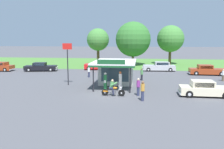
# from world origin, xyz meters

# --- Properties ---
(ground_plane) EXTENTS (300.00, 300.00, 0.00)m
(ground_plane) POSITION_xyz_m (0.00, 0.00, 0.00)
(ground_plane) COLOR #4C4C51
(grass_verge_strip) EXTENTS (120.00, 24.00, 0.01)m
(grass_verge_strip) POSITION_xyz_m (0.00, 30.00, 0.00)
(grass_verge_strip) COLOR #477A33
(grass_verge_strip) RESTS_ON ground
(service_station_kiosk) EXTENTS (4.65, 6.72, 3.36)m
(service_station_kiosk) POSITION_xyz_m (0.08, 4.87, 1.71)
(service_station_kiosk) COLOR beige
(service_station_kiosk) RESTS_ON ground
(gas_pump_nearside) EXTENTS (0.44, 0.44, 1.88)m
(gas_pump_nearside) POSITION_xyz_m (-0.72, 1.74, 0.85)
(gas_pump_nearside) COLOR slate
(gas_pump_nearside) RESTS_ON ground
(gas_pump_offside) EXTENTS (0.44, 0.44, 2.02)m
(gas_pump_offside) POSITION_xyz_m (0.88, 1.74, 0.93)
(gas_pump_offside) COLOR slate
(gas_pump_offside) RESTS_ON ground
(motorcycle_with_rider) EXTENTS (2.24, 0.70, 1.58)m
(motorcycle_with_rider) POSITION_xyz_m (0.38, -0.71, 0.65)
(motorcycle_with_rider) COLOR black
(motorcycle_with_rider) RESTS_ON ground
(featured_classic_sedan) EXTENTS (4.92, 1.99, 1.48)m
(featured_classic_sedan) POSITION_xyz_m (9.01, 0.30, 0.67)
(featured_classic_sedan) COLOR beige
(featured_classic_sedan) RESTS_ON ground
(parked_car_back_row_centre_left) EXTENTS (5.23, 2.31, 1.54)m
(parked_car_back_row_centre_left) POSITION_xyz_m (-4.36, 17.82, 0.70)
(parked_car_back_row_centre_left) COLOR red
(parked_car_back_row_centre_left) RESTS_ON ground
(parked_car_second_row_spare) EXTENTS (5.71, 2.94, 1.44)m
(parked_car_second_row_spare) POSITION_xyz_m (-13.89, 14.90, 0.66)
(parked_car_second_row_spare) COLOR black
(parked_car_second_row_spare) RESTS_ON ground
(parked_car_back_row_centre) EXTENTS (5.48, 2.13, 1.52)m
(parked_car_back_row_centre) POSITION_xyz_m (12.96, 13.96, 0.69)
(parked_car_back_row_centre) COLOR #993819
(parked_car_back_row_centre) RESTS_ON ground
(parked_car_back_row_far_right) EXTENTS (5.61, 2.04, 1.57)m
(parked_car_back_row_far_right) POSITION_xyz_m (6.17, 17.39, 0.72)
(parked_car_back_row_far_right) COLOR #B7B7BC
(parked_car_back_row_far_right) RESTS_ON ground
(bystander_chatting_near_pumps) EXTENTS (0.34, 0.34, 1.55)m
(bystander_chatting_near_pumps) POSITION_xyz_m (-4.28, 9.52, 0.81)
(bystander_chatting_near_pumps) COLOR #2D3351
(bystander_chatting_near_pumps) RESTS_ON ground
(bystander_strolling_foreground) EXTENTS (0.34, 0.34, 1.77)m
(bystander_strolling_foreground) POSITION_xyz_m (3.17, -2.17, 0.94)
(bystander_strolling_foreground) COLOR #2D3351
(bystander_strolling_foreground) RESTS_ON ground
(bystander_standing_back_lot) EXTENTS (0.34, 0.34, 1.53)m
(bystander_standing_back_lot) POSITION_xyz_m (13.55, 8.79, 0.80)
(bystander_standing_back_lot) COLOR brown
(bystander_standing_back_lot) RESTS_ON ground
(bystander_admiring_sedan) EXTENTS (0.34, 0.34, 1.69)m
(bystander_admiring_sedan) POSITION_xyz_m (2.78, -0.33, 0.89)
(bystander_admiring_sedan) COLOR #2D3351
(bystander_admiring_sedan) RESTS_ON ground
(bystander_leaning_by_kiosk) EXTENTS (0.34, 0.34, 1.56)m
(bystander_leaning_by_kiosk) POSITION_xyz_m (3.15, 8.03, 0.81)
(bystander_leaning_by_kiosk) COLOR black
(bystander_leaning_by_kiosk) RESTS_ON ground
(tree_oak_left) EXTENTS (7.16, 7.16, 8.94)m
(tree_oak_left) POSITION_xyz_m (1.37, 25.51, 5.35)
(tree_oak_left) COLOR brown
(tree_oak_left) RESTS_ON ground
(tree_oak_centre) EXTENTS (4.56, 4.56, 7.57)m
(tree_oak_centre) POSITION_xyz_m (-5.91, 24.82, 5.13)
(tree_oak_centre) COLOR brown
(tree_oak_centre) RESTS_ON ground
(tree_oak_distant_spare) EXTENTS (5.66, 5.66, 8.30)m
(tree_oak_distant_spare) POSITION_xyz_m (9.10, 28.23, 5.29)
(tree_oak_distant_spare) COLOR brown
(tree_oak_distant_spare) RESTS_ON ground
(roadside_pole_sign) EXTENTS (1.10, 0.12, 4.88)m
(roadside_pole_sign) POSITION_xyz_m (-5.46, 3.82, 3.32)
(roadside_pole_sign) COLOR black
(roadside_pole_sign) RESTS_ON ground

